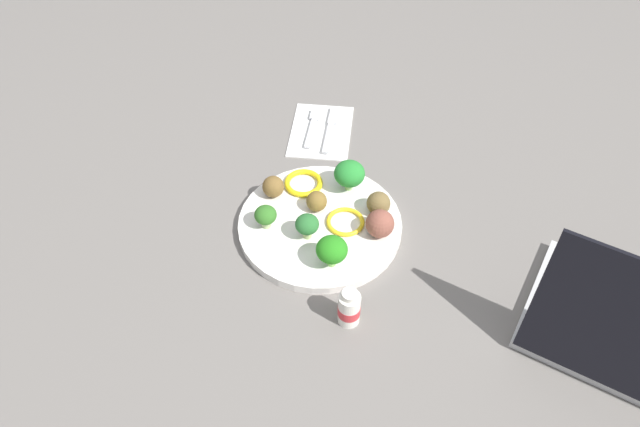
{
  "coord_description": "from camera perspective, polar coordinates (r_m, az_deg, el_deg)",
  "views": [
    {
      "loc": [
        -0.67,
        -0.06,
        0.76
      ],
      "look_at": [
        0.0,
        0.0,
        0.04
      ],
      "focal_mm": 32.91,
      "sensor_mm": 36.0,
      "label": 1
    }
  ],
  "objects": [
    {
      "name": "meatball_back_right",
      "position": [
        0.97,
        5.84,
        -0.99
      ],
      "size": [
        0.05,
        0.05,
        0.05
      ],
      "primitive_type": "sphere",
      "color": "brown",
      "rests_on": "plate"
    },
    {
      "name": "pepper_ring_far_rim",
      "position": [
        1.06,
        -1.61,
        2.99
      ],
      "size": [
        0.09,
        0.09,
        0.01
      ],
      "primitive_type": "torus",
      "rotation": [
        0.0,
        0.0,
        2.71
      ],
      "color": "yellow",
      "rests_on": "plate"
    },
    {
      "name": "meatball_mid_right",
      "position": [
        1.01,
        5.7,
        0.99
      ],
      "size": [
        0.04,
        0.04,
        0.04
      ],
      "primitive_type": "sphere",
      "color": "brown",
      "rests_on": "plate"
    },
    {
      "name": "pepper_ring_near_rim",
      "position": [
        0.99,
        2.48,
        -0.87
      ],
      "size": [
        0.07,
        0.07,
        0.01
      ],
      "primitive_type": "torus",
      "rotation": [
        0.0,
        0.0,
        0.16
      ],
      "color": "yellow",
      "rests_on": "plate"
    },
    {
      "name": "fork",
      "position": [
        1.2,
        -0.7,
        8.53
      ],
      "size": [
        0.12,
        0.02,
        0.01
      ],
      "color": "silver",
      "rests_on": "napkin"
    },
    {
      "name": "meatball_front_left",
      "position": [
        1.01,
        -0.33,
        1.2
      ],
      "size": [
        0.04,
        0.04,
        0.04
      ],
      "primitive_type": "sphere",
      "color": "brown",
      "rests_on": "plate"
    },
    {
      "name": "yogurt_bottle",
      "position": [
        0.87,
        2.85,
        -9.17
      ],
      "size": [
        0.03,
        0.03,
        0.07
      ],
      "color": "white",
      "rests_on": "ground_plane"
    },
    {
      "name": "broccoli_floret_mid_right",
      "position": [
        0.91,
        1.16,
        -3.56
      ],
      "size": [
        0.05,
        0.05,
        0.06
      ],
      "color": "#8CCC66",
      "rests_on": "plate"
    },
    {
      "name": "broccoli_floret_back_left",
      "position": [
        1.03,
        2.88,
        3.88
      ],
      "size": [
        0.05,
        0.05,
        0.06
      ],
      "color": "#8FC56F",
      "rests_on": "plate"
    },
    {
      "name": "plate",
      "position": [
        1.01,
        0.0,
        -1.09
      ],
      "size": [
        0.28,
        0.28,
        0.02
      ],
      "primitive_type": "cylinder",
      "color": "white",
      "rests_on": "ground_plane"
    },
    {
      "name": "broccoli_floret_mid_left",
      "position": [
        0.96,
        -1.26,
        -1.1
      ],
      "size": [
        0.04,
        0.04,
        0.05
      ],
      "color": "#ADC578",
      "rests_on": "plate"
    },
    {
      "name": "napkin",
      "position": [
        1.2,
        0.1,
        8.06
      ],
      "size": [
        0.17,
        0.12,
        0.01
      ],
      "primitive_type": "cube",
      "rotation": [
        0.0,
        0.0,
        -0.02
      ],
      "color": "white",
      "rests_on": "ground_plane"
    },
    {
      "name": "meatball_mid_left",
      "position": [
        1.03,
        -4.57,
        2.62
      ],
      "size": [
        0.04,
        0.04,
        0.04
      ],
      "primitive_type": "sphere",
      "color": "brown",
      "rests_on": "plate"
    },
    {
      "name": "broccoli_floret_center",
      "position": [
        0.98,
        -5.31,
        -0.19
      ],
      "size": [
        0.04,
        0.04,
        0.04
      ],
      "color": "#A7BC80",
      "rests_on": "plate"
    },
    {
      "name": "knife",
      "position": [
        1.2,
        1.02,
        8.39
      ],
      "size": [
        0.15,
        0.02,
        0.01
      ],
      "color": "silver",
      "rests_on": "napkin"
    },
    {
      "name": "ground_plane",
      "position": [
        1.01,
        0.0,
        -1.39
      ],
      "size": [
        4.0,
        4.0,
        0.0
      ],
      "primitive_type": "plane",
      "color": "slate"
    }
  ]
}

